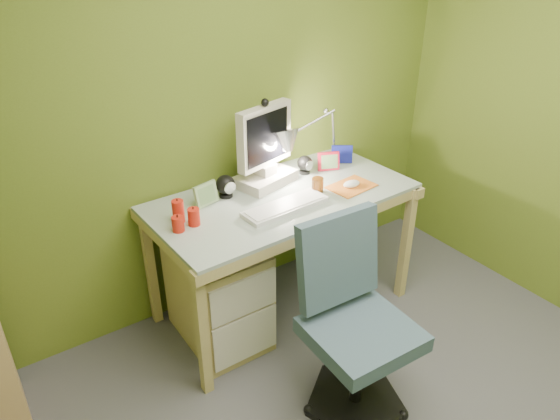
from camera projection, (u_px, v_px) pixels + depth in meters
wall_back at (219, 111)px, 2.83m from camera, size 3.20×0.01×2.40m
slope_ceiling at (126, 89)px, 0.87m from camera, size 1.10×3.20×1.10m
desk at (283, 254)px, 3.04m from camera, size 1.50×0.79×0.79m
monitor at (265, 143)px, 2.86m from camera, size 0.40×0.29×0.49m
speaker_left at (226, 186)px, 2.80m from camera, size 0.11×0.11×0.13m
speaker_right at (305, 165)px, 3.07m from camera, size 0.11×0.11×0.11m
keyboard at (285, 207)px, 2.71m from camera, size 0.49×0.18×0.02m
mousepad at (351, 186)px, 2.94m from camera, size 0.28×0.21×0.01m
mouse at (352, 184)px, 2.93m from camera, size 0.11×0.07×0.04m
amber_tumbler at (318, 185)px, 2.86m from camera, size 0.07×0.07×0.08m
candle_cluster at (182, 215)px, 2.53m from camera, size 0.16×0.14×0.12m
photo_frame_red at (329, 161)px, 3.12m from camera, size 0.13×0.07×0.11m
photo_frame_blue at (342, 154)px, 3.22m from camera, size 0.12×0.09×0.11m
photo_frame_green at (206, 194)px, 2.73m from camera, size 0.14×0.05×0.12m
desk_lamp at (328, 124)px, 3.07m from camera, size 0.53×0.27×0.54m
task_chair at (362, 332)px, 2.34m from camera, size 0.54×0.54×0.95m
radiator at (341, 230)px, 3.63m from camera, size 0.43×0.18×0.43m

